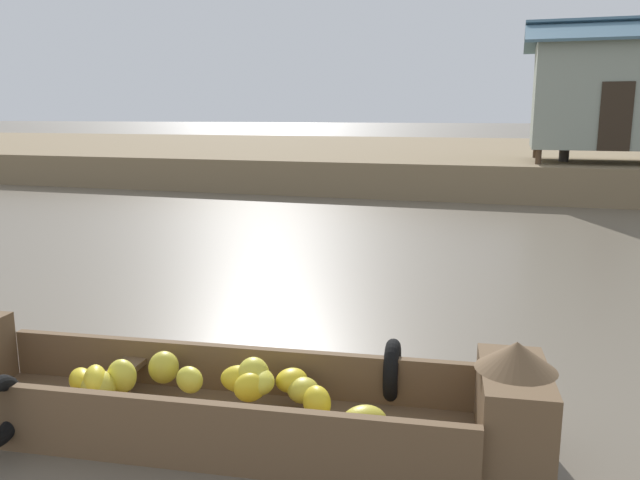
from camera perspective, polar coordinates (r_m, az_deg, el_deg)
The scene contains 5 objects.
ground_plane at distance 9.63m, azimuth -2.73°, elevation -3.23°, with size 300.00×300.00×0.00m, color #665B4C.
riverbank_strip at distance 27.85m, azimuth 10.50°, elevation 7.28°, with size 160.00×20.00×1.03m, color #7F6B4C.
banana_boat at distance 5.05m, azimuth -9.85°, elevation -13.63°, with size 5.07×2.07×0.90m.
stilt_house_left at distance 20.14m, azimuth 24.72°, elevation 11.99°, with size 4.80×3.61×4.01m.
vendor_person at distance 19.90m, azimuth 21.34°, elevation 9.27°, with size 0.44×0.44×1.66m.
Camera 1 is at (3.15, 1.23, 2.43)m, focal length 35.41 mm.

